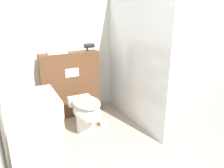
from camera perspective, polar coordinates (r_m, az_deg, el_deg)
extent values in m
cube|color=silver|center=(3.89, -8.43, 11.05)|extent=(8.00, 0.06, 2.50)
cube|color=#51331E|center=(3.76, -10.64, -0.27)|extent=(0.98, 0.20, 1.11)
cube|color=white|center=(3.59, -10.39, 2.92)|extent=(0.22, 0.01, 0.14)
cube|color=silver|center=(3.40, 5.69, 6.72)|extent=(0.01, 1.66, 2.11)
sphere|color=#B2B2B7|center=(2.80, 14.47, 2.63)|extent=(0.04, 0.04, 0.04)
cylinder|color=white|center=(3.39, -7.12, -9.34)|extent=(0.26, 0.26, 0.35)
ellipsoid|color=white|center=(3.21, -6.61, -7.00)|extent=(0.37, 0.59, 0.26)
ellipsoid|color=white|center=(3.15, -6.71, -4.68)|extent=(0.37, 0.58, 0.02)
cube|color=white|center=(3.48, -8.57, -4.23)|extent=(0.35, 0.13, 0.14)
cube|color=beige|center=(2.34, -18.93, -16.72)|extent=(0.45, 0.51, 0.89)
cube|color=white|center=(2.09, -20.42, -5.01)|extent=(0.46, 0.52, 0.15)
cylinder|color=silver|center=(2.17, -21.34, -0.16)|extent=(0.02, 0.02, 0.14)
cylinder|color=black|center=(3.71, -6.03, 9.94)|extent=(0.16, 0.07, 0.07)
cone|color=black|center=(3.74, -4.63, 10.07)|extent=(0.03, 0.06, 0.06)
cylinder|color=black|center=(3.70, -6.48, 9.16)|extent=(0.03, 0.03, 0.08)
cube|color=beige|center=(3.59, -14.30, 8.17)|extent=(0.30, 0.17, 0.06)
cylinder|color=white|center=(3.53, -2.25, -10.33)|extent=(0.12, 0.12, 0.09)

